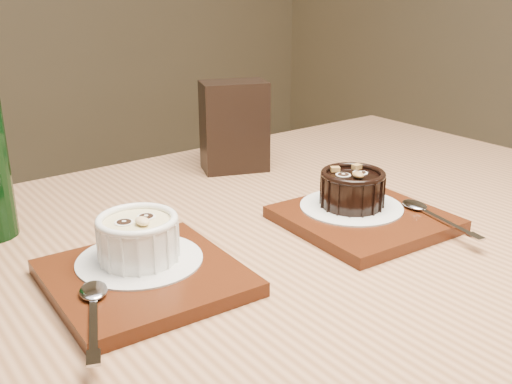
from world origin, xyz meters
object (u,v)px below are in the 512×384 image
at_px(tray_left, 145,278).
at_px(ramekin_white, 138,236).
at_px(tray_right, 364,219).
at_px(condiment_stand, 234,126).
at_px(ramekin_dark, 352,187).
at_px(table, 269,316).

xyz_separation_m(tray_left, ramekin_white, (0.01, 0.02, 0.04)).
xyz_separation_m(tray_left, tray_right, (0.29, -0.01, 0.00)).
bearing_deg(condiment_stand, tray_left, -135.17).
bearing_deg(ramekin_white, tray_right, -10.52).
distance_m(tray_left, ramekin_white, 0.04).
distance_m(tray_left, ramekin_dark, 0.29).
height_order(table, tray_left, tray_left).
distance_m(ramekin_white, tray_right, 0.29).
bearing_deg(ramekin_white, table, -12.64).
xyz_separation_m(tray_right, ramekin_dark, (0.00, 0.02, 0.03)).
bearing_deg(condiment_stand, ramekin_dark, -86.26).
bearing_deg(ramekin_dark, tray_right, -78.99).
height_order(tray_left, ramekin_white, ramekin_white).
xyz_separation_m(table, condiment_stand, (0.12, 0.27, 0.16)).
height_order(ramekin_white, condiment_stand, condiment_stand).
bearing_deg(ramekin_white, condiment_stand, 38.76).
distance_m(ramekin_white, condiment_stand, 0.37).
height_order(ramekin_dark, condiment_stand, condiment_stand).
relative_size(tray_left, tray_right, 1.00).
relative_size(table, ramekin_dark, 15.36).
bearing_deg(ramekin_white, ramekin_dark, -5.63).
relative_size(ramekin_white, tray_right, 0.46).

